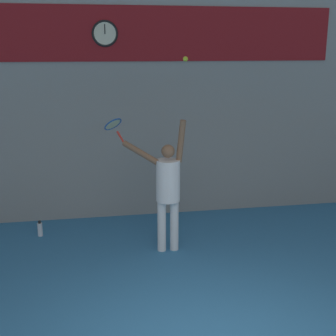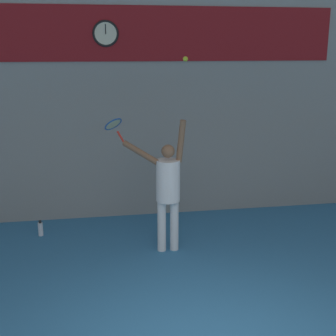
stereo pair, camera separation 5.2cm
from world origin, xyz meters
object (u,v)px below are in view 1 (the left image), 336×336
object	(u,v)px
scoreboard_clock	(105,33)
water_bottle	(40,229)
tennis_player	(167,186)
tennis_racket	(114,125)
tennis_ball	(185,59)

from	to	relation	value
scoreboard_clock	water_bottle	distance (m)	3.45
tennis_player	water_bottle	bearing A→B (deg)	155.41
tennis_player	water_bottle	distance (m)	2.38
scoreboard_clock	tennis_racket	world-z (taller)	scoreboard_clock
tennis_racket	tennis_ball	size ratio (longest dim) A/B	5.47
tennis_player	scoreboard_clock	bearing A→B (deg)	115.94
tennis_player	tennis_ball	bearing A→B (deg)	-15.41
scoreboard_clock	water_bottle	size ratio (longest dim) A/B	1.67
tennis_player	tennis_racket	distance (m)	1.25
scoreboard_clock	tennis_racket	distance (m)	1.76
tennis_player	tennis_ball	size ratio (longest dim) A/B	28.74
tennis_racket	tennis_ball	bearing A→B (deg)	-31.33
scoreboard_clock	tennis_player	distance (m)	2.87
scoreboard_clock	tennis_player	size ratio (longest dim) A/B	0.22
scoreboard_clock	tennis_player	bearing A→B (deg)	-64.06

